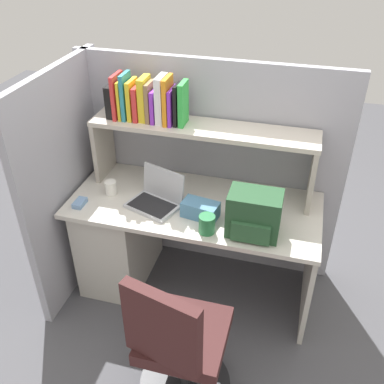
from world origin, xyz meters
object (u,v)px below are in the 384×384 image
at_px(backpack, 254,214).
at_px(tissue_box, 200,209).
at_px(computer_mouse, 80,203).
at_px(snack_canister, 207,224).
at_px(office_chair, 179,350).
at_px(laptop, 157,197).
at_px(paper_cup, 111,188).

relative_size(backpack, tissue_box, 1.36).
relative_size(backpack, computer_mouse, 2.88).
xyz_separation_m(backpack, computer_mouse, (-1.10, -0.02, -0.11)).
distance_m(tissue_box, snack_canister, 0.16).
distance_m(computer_mouse, snack_canister, 0.84).
relative_size(tissue_box, office_chair, 0.24).
distance_m(computer_mouse, office_chair, 1.11).
bearing_deg(backpack, tissue_box, 167.77).
bearing_deg(backpack, office_chair, -111.68).
distance_m(backpack, tissue_box, 0.35).
relative_size(backpack, snack_canister, 2.67).
bearing_deg(laptop, paper_cup, 174.48).
relative_size(laptop, office_chair, 0.40).
xyz_separation_m(laptop, tissue_box, (0.30, -0.05, -0.00)).
bearing_deg(snack_canister, office_chair, -89.91).
distance_m(paper_cup, office_chair, 1.13).
bearing_deg(office_chair, computer_mouse, -22.46).
relative_size(backpack, office_chair, 0.32).
bearing_deg(tissue_box, snack_canister, -52.21).
xyz_separation_m(tissue_box, snack_canister, (0.07, -0.14, 0.01)).
height_order(backpack, computer_mouse, backpack).
height_order(computer_mouse, paper_cup, paper_cup).
relative_size(paper_cup, office_chair, 0.10).
xyz_separation_m(paper_cup, office_chair, (0.70, -0.80, -0.38)).
height_order(snack_canister, office_chair, office_chair).
xyz_separation_m(laptop, backpack, (0.63, -0.12, 0.08)).
bearing_deg(laptop, snack_canister, -26.94).
bearing_deg(paper_cup, computer_mouse, -128.50).
height_order(paper_cup, office_chair, office_chair).
height_order(laptop, tissue_box, laptop).
bearing_deg(tissue_box, backpack, -3.03).
relative_size(computer_mouse, tissue_box, 0.47).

